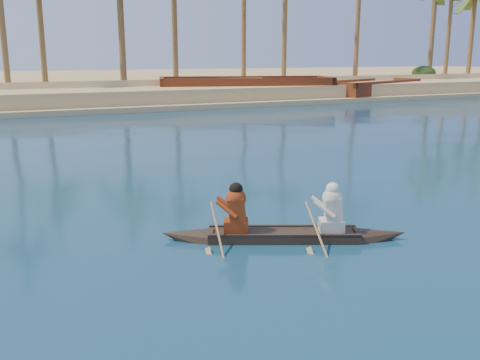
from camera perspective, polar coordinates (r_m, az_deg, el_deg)
name	(u,v)px	position (r m, az deg, el deg)	size (l,w,h in m)	color
ground	(426,183)	(16.21, 19.23, -0.32)	(160.00, 160.00, 0.00)	navy
sandy_embankment	(104,84)	(59.25, -14.33, 9.86)	(150.00, 51.00, 1.50)	tan
palm_grove	(127,0)	(47.75, -12.01, 18.25)	(110.00, 14.00, 16.00)	#405D21
shrub_cluster	(141,85)	(44.22, -10.52, 9.91)	(100.00, 6.00, 2.40)	#213814
canoe	(284,227)	(10.64, 4.68, -5.05)	(4.69, 2.61, 1.34)	#33251B
barge_mid	(246,91)	(42.48, 0.61, 9.43)	(14.02, 7.95, 2.22)	maroon
barge_right	(372,90)	(47.45, 13.89, 9.26)	(11.16, 7.08, 1.77)	maroon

